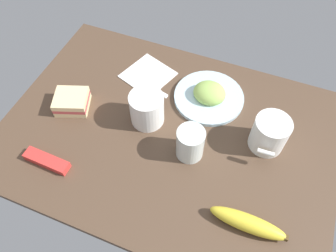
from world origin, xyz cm
name	(u,v)px	position (x,y,z in cm)	size (l,w,h in cm)	color
tabletop	(168,134)	(0.00, 0.00, 1.00)	(90.00, 64.00, 2.00)	#4C3828
plate_of_food	(209,95)	(6.70, 15.50, 3.49)	(20.39, 20.39, 5.35)	silver
coffee_mug_black	(270,134)	(25.41, 6.13, 6.96)	(9.17, 11.49, 9.64)	white
coffee_mug_milky	(147,108)	(-6.91, 2.04, 6.94)	(9.24, 11.81, 9.60)	white
sandwich_main	(72,102)	(-28.72, -1.76, 4.20)	(11.34, 10.79, 4.40)	beige
glass_of_milk	(190,144)	(7.53, -3.83, 6.19)	(7.15, 7.15, 9.12)	silver
banana	(248,223)	(26.10, -17.28, 4.03)	(17.82, 4.26, 4.05)	yellow
snack_bar	(47,161)	(-25.22, -20.15, 3.00)	(12.28, 3.26, 2.00)	red
paper_napkin	(148,75)	(-13.67, 17.50, 2.15)	(13.34, 13.34, 0.30)	white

